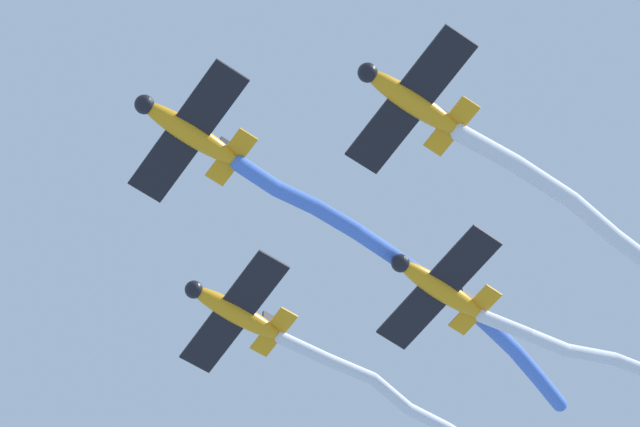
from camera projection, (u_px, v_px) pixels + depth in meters
name	position (u px, v px, depth m)	size (l,w,h in m)	color
airplane_lead	(189.00, 132.00, 57.87)	(6.06, 7.76, 1.98)	orange
smoke_trail_lead	(420.00, 283.00, 62.63)	(22.16, 8.98, 2.07)	#4C75DB
airplane_left_wing	(411.00, 100.00, 56.64)	(6.05, 7.74, 1.98)	orange
airplane_right_wing	(235.00, 312.00, 63.18)	(6.03, 7.71, 1.98)	orange
airplane_slot	(439.00, 287.00, 61.87)	(6.07, 7.80, 1.98)	orange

